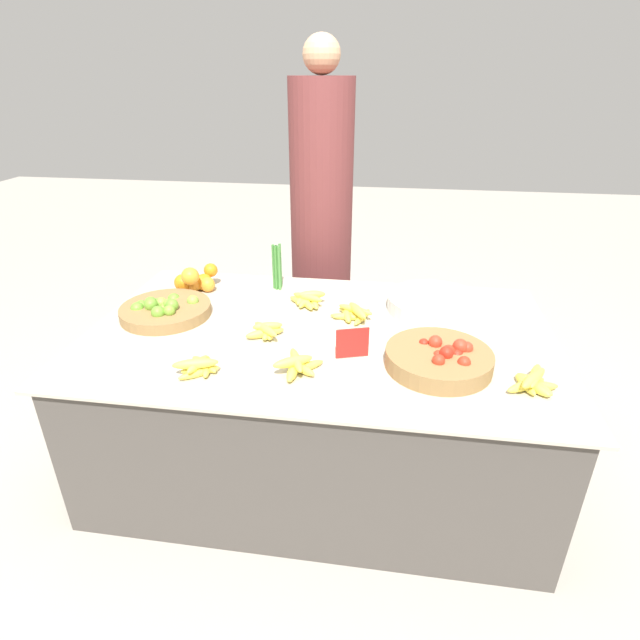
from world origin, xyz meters
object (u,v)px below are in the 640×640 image
(metal_bowl, at_px, (434,304))
(vendor_person, at_px, (321,225))
(price_sign, at_px, (352,343))
(lime_bowl, at_px, (165,309))
(tomato_basket, at_px, (440,358))

(metal_bowl, relative_size, vendor_person, 0.23)
(metal_bowl, relative_size, price_sign, 3.47)
(lime_bowl, distance_m, tomato_basket, 1.13)
(tomato_basket, xyz_separation_m, price_sign, (-0.30, 0.02, 0.02))
(price_sign, relative_size, vendor_person, 0.07)
(tomato_basket, bearing_deg, vendor_person, 116.75)
(lime_bowl, relative_size, metal_bowl, 0.93)
(price_sign, bearing_deg, metal_bowl, 36.63)
(lime_bowl, relative_size, tomato_basket, 1.01)
(price_sign, height_order, vendor_person, vendor_person)
(tomato_basket, xyz_separation_m, metal_bowl, (0.01, 0.47, -0.00))
(tomato_basket, distance_m, metal_bowl, 0.47)
(metal_bowl, bearing_deg, vendor_person, 130.78)
(lime_bowl, height_order, vendor_person, vendor_person)
(metal_bowl, xyz_separation_m, vendor_person, (-0.58, 0.68, 0.13))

